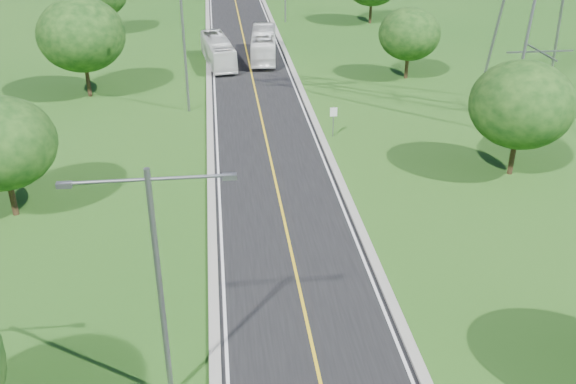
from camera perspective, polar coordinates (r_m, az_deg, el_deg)
The scene contains 13 objects.
ground at distance 70.14m, azimuth -3.53°, elevation 11.58°, with size 260.00×260.00×0.00m, color #1C4B15.
road at distance 75.92m, azimuth -3.82°, elevation 12.82°, with size 8.00×150.00×0.06m, color black.
curb_left at distance 75.82m, azimuth -7.10°, elevation 12.71°, with size 0.50×150.00×0.22m, color gray.
curb_right at distance 76.22m, azimuth -0.54°, elevation 12.99°, with size 0.50×150.00×0.22m, color gray.
speed_limit_sign at distance 49.41m, azimuth 4.06°, elevation 6.68°, with size 0.55×0.09×2.40m.
streetlight_near_left at distance 23.51m, azimuth -11.48°, elevation -6.91°, with size 5.90×0.25×10.00m.
streetlight_mid_left at distance 54.08m, azimuth -9.24°, elevation 13.05°, with size 5.90×0.25×10.00m.
tree_lb at distance 40.18m, azimuth -24.19°, elevation 3.96°, with size 6.30×6.30×7.33m.
tree_lc at distance 60.07m, azimuth -17.90°, elevation 13.17°, with size 7.56×7.56×8.79m.
tree_rb at distance 44.51m, azimuth 20.04°, elevation 7.31°, with size 6.72×6.72×7.82m.
tree_rc at distance 63.97m, azimuth 10.75°, elevation 13.64°, with size 5.88×5.88×6.84m.
bus_outbound at distance 70.35m, azimuth -2.18°, elevation 12.95°, with size 2.48×10.60×2.95m, color white.
bus_inbound at distance 68.59m, azimuth -6.24°, elevation 12.36°, with size 2.32×9.92×2.76m, color white.
Camera 1 is at (-3.58, -7.44, 18.95)m, focal length 40.00 mm.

